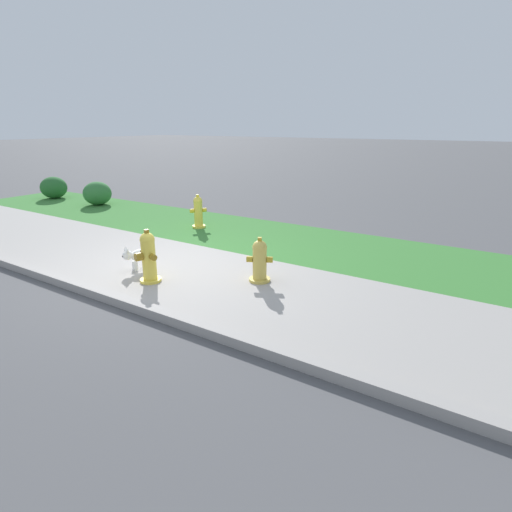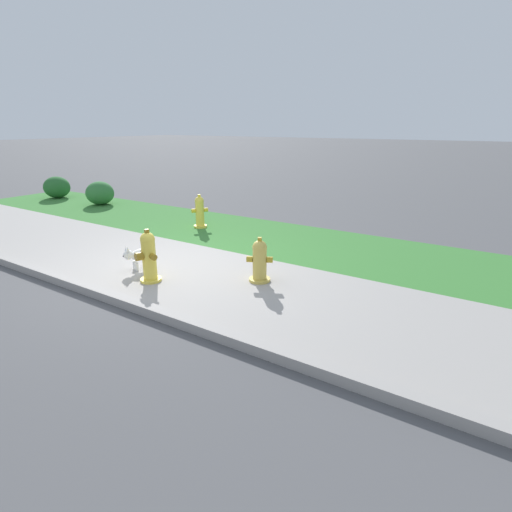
{
  "view_description": "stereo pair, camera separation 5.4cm",
  "coord_description": "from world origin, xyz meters",
  "px_view_note": "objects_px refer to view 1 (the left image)",
  "views": [
    {
      "loc": [
        4.46,
        -4.38,
        2.24
      ],
      "look_at": [
        1.49,
        0.3,
        0.4
      ],
      "focal_mm": 28.0,
      "sensor_mm": 36.0,
      "label": 1
    },
    {
      "loc": [
        4.5,
        -4.35,
        2.24
      ],
      "look_at": [
        1.49,
        0.3,
        0.4
      ],
      "focal_mm": 28.0,
      "sensor_mm": 36.0,
      "label": 2
    }
  ],
  "objects_px": {
    "fire_hydrant_across_street": "(260,261)",
    "shrub_bush_far_verge": "(97,193)",
    "small_white_dog": "(138,256)",
    "fire_hydrant_far_end": "(198,212)",
    "fire_hydrant_mid_block": "(148,257)",
    "shrub_bush_mid_verge": "(54,188)"
  },
  "relations": [
    {
      "from": "fire_hydrant_across_street",
      "to": "shrub_bush_far_verge",
      "type": "xyz_separation_m",
      "value": [
        -7.1,
        2.53,
        0.01
      ]
    },
    {
      "from": "small_white_dog",
      "to": "shrub_bush_far_verge",
      "type": "height_order",
      "value": "shrub_bush_far_verge"
    },
    {
      "from": "fire_hydrant_across_street",
      "to": "small_white_dog",
      "type": "height_order",
      "value": "fire_hydrant_across_street"
    },
    {
      "from": "fire_hydrant_far_end",
      "to": "fire_hydrant_mid_block",
      "type": "distance_m",
      "value": 3.31
    },
    {
      "from": "fire_hydrant_across_street",
      "to": "small_white_dog",
      "type": "relative_size",
      "value": 1.48
    },
    {
      "from": "small_white_dog",
      "to": "fire_hydrant_far_end",
      "type": "bearing_deg",
      "value": -137.95
    },
    {
      "from": "fire_hydrant_far_end",
      "to": "shrub_bush_far_verge",
      "type": "xyz_separation_m",
      "value": [
        -4.2,
        0.5,
        -0.03
      ]
    },
    {
      "from": "fire_hydrant_mid_block",
      "to": "shrub_bush_mid_verge",
      "type": "relative_size",
      "value": 1.02
    },
    {
      "from": "fire_hydrant_mid_block",
      "to": "shrub_bush_far_verge",
      "type": "relative_size",
      "value": 1.02
    },
    {
      "from": "fire_hydrant_mid_block",
      "to": "shrub_bush_far_verge",
      "type": "height_order",
      "value": "fire_hydrant_mid_block"
    },
    {
      "from": "fire_hydrant_mid_block",
      "to": "shrub_bush_far_verge",
      "type": "bearing_deg",
      "value": -12.87
    },
    {
      "from": "small_white_dog",
      "to": "shrub_bush_far_verge",
      "type": "xyz_separation_m",
      "value": [
        -5.19,
        3.16,
        0.09
      ]
    },
    {
      "from": "shrub_bush_mid_verge",
      "to": "shrub_bush_far_verge",
      "type": "height_order",
      "value": "shrub_bush_mid_verge"
    },
    {
      "from": "small_white_dog",
      "to": "shrub_bush_far_verge",
      "type": "distance_m",
      "value": 6.08
    },
    {
      "from": "fire_hydrant_mid_block",
      "to": "shrub_bush_mid_verge",
      "type": "distance_m",
      "value": 8.54
    },
    {
      "from": "fire_hydrant_across_street",
      "to": "fire_hydrant_mid_block",
      "type": "height_order",
      "value": "fire_hydrant_mid_block"
    },
    {
      "from": "shrub_bush_mid_verge",
      "to": "small_white_dog",
      "type": "bearing_deg",
      "value": -23.25
    },
    {
      "from": "fire_hydrant_across_street",
      "to": "shrub_bush_mid_verge",
      "type": "xyz_separation_m",
      "value": [
        -9.2,
        2.51,
        0.01
      ]
    },
    {
      "from": "fire_hydrant_far_end",
      "to": "small_white_dog",
      "type": "height_order",
      "value": "fire_hydrant_far_end"
    },
    {
      "from": "fire_hydrant_mid_block",
      "to": "fire_hydrant_far_end",
      "type": "bearing_deg",
      "value": -44.38
    },
    {
      "from": "fire_hydrant_across_street",
      "to": "shrub_bush_mid_verge",
      "type": "bearing_deg",
      "value": 137.36
    },
    {
      "from": "shrub_bush_mid_verge",
      "to": "shrub_bush_far_verge",
      "type": "bearing_deg",
      "value": 0.76
    }
  ]
}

